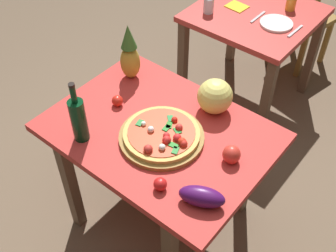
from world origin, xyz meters
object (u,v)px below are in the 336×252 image
(drinking_glass_juice, at_px, (291,3))
(eggplant, at_px, (202,197))
(pizza, at_px, (162,134))
(tomato_beside_pepper, at_px, (117,101))
(display_table, at_px, (160,143))
(background_table, at_px, (253,28))
(napkin_folded, at_px, (237,6))
(dining_chair, at_px, (300,14))
(dinner_plate, at_px, (276,23))
(wine_bottle, at_px, (78,119))
(melon, at_px, (215,96))
(pineapple_left, at_px, (130,55))
(drinking_glass_water, at_px, (209,5))
(bell_pepper, at_px, (231,154))
(pizza_board, at_px, (162,137))
(knife_utensil, at_px, (295,31))
(fork_utensil, at_px, (258,17))
(tomato_at_corner, at_px, (160,184))

(drinking_glass_juice, bearing_deg, eggplant, -74.62)
(pizza, distance_m, tomato_beside_pepper, 0.35)
(display_table, relative_size, background_table, 1.36)
(drinking_glass_juice, bearing_deg, napkin_folded, -146.48)
(dining_chair, xyz_separation_m, dinner_plate, (0.11, -0.69, 0.28))
(wine_bottle, bearing_deg, pizza, 36.71)
(display_table, bearing_deg, eggplant, -28.15)
(pizza, relative_size, melon, 2.04)
(pineapple_left, distance_m, drinking_glass_water, 0.87)
(pineapple_left, distance_m, bell_pepper, 0.82)
(display_table, relative_size, dinner_plate, 5.04)
(bell_pepper, bearing_deg, dining_chair, 105.44)
(background_table, height_order, pizza_board, pizza_board)
(display_table, bearing_deg, napkin_folded, 105.51)
(background_table, relative_size, knife_utensil, 4.54)
(dining_chair, bearing_deg, display_table, 106.42)
(display_table, bearing_deg, tomato_beside_pepper, 179.86)
(wine_bottle, bearing_deg, knife_utensil, 76.25)
(pizza_board, bearing_deg, display_table, 139.08)
(pineapple_left, distance_m, fork_utensil, 1.06)
(melon, xyz_separation_m, tomato_beside_pepper, (-0.42, -0.29, -0.06))
(bell_pepper, relative_size, dinner_plate, 0.42)
(dining_chair, relative_size, dinner_plate, 3.86)
(melon, distance_m, bell_pepper, 0.36)
(eggplant, bearing_deg, napkin_folded, 117.32)
(dinner_plate, bearing_deg, dining_chair, 98.70)
(bell_pepper, height_order, drinking_glass_water, drinking_glass_water)
(background_table, relative_size, drinking_glass_juice, 8.25)
(fork_utensil, bearing_deg, drinking_glass_juice, 63.89)
(dinner_plate, height_order, napkin_folded, dinner_plate)
(eggplant, xyz_separation_m, tomato_at_corner, (-0.19, -0.05, -0.01))
(fork_utensil, bearing_deg, melon, -72.45)
(pizza, relative_size, eggplant, 1.88)
(tomato_at_corner, bearing_deg, pineapple_left, 141.62)
(display_table, bearing_deg, pineapple_left, 150.48)
(tomato_at_corner, bearing_deg, bell_pepper, 65.26)
(background_table, xyz_separation_m, knife_utensil, (0.33, -0.06, 0.13))
(dining_chair, relative_size, melon, 4.62)
(display_table, bearing_deg, background_table, 99.37)
(display_table, height_order, wine_bottle, wine_bottle)
(wine_bottle, bearing_deg, napkin_folded, 93.49)
(bell_pepper, bearing_deg, wine_bottle, -152.65)
(eggplant, relative_size, fork_utensil, 1.11)
(dining_chair, xyz_separation_m, pizza_board, (0.18, -1.98, 0.29))
(knife_utensil, bearing_deg, napkin_folded, 178.57)
(dining_chair, bearing_deg, eggplant, 116.89)
(background_table, bearing_deg, drinking_glass_juice, 46.76)
(pizza, distance_m, tomato_at_corner, 0.29)
(pizza_board, height_order, tomato_beside_pepper, tomato_beside_pepper)
(display_table, xyz_separation_m, melon, (0.13, 0.29, 0.20))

